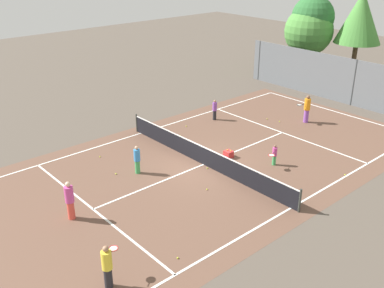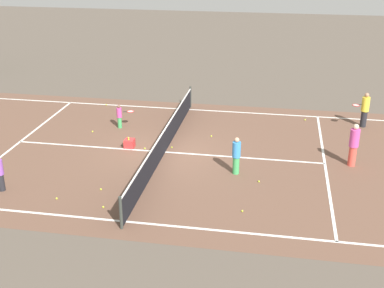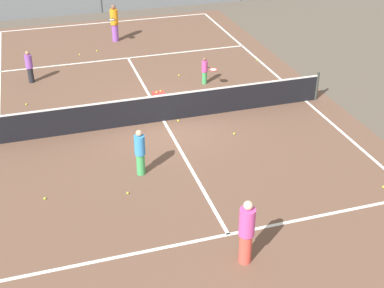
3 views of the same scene
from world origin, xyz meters
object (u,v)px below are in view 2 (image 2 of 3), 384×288
(player_5, at_px, (0,173))
(tennis_ball_7, at_px, (103,207))
(tennis_ball_0, at_px, (242,211))
(tennis_ball_10, at_px, (92,131))
(player_3, at_px, (354,144))
(tennis_ball_1, at_px, (106,105))
(tennis_ball_6, at_px, (305,120))
(tennis_ball_12, at_px, (145,148))
(tennis_ball_8, at_px, (101,189))
(player_2, at_px, (236,155))
(tennis_ball_2, at_px, (259,181))
(player_1, at_px, (365,109))
(tennis_ball_5, at_px, (57,198))
(player_0, at_px, (120,116))
(tennis_ball_13, at_px, (211,136))
(tennis_ball_3, at_px, (172,147))
(tennis_ball_9, at_px, (361,120))
(ball_crate, at_px, (129,143))

(player_5, relative_size, tennis_ball_7, 20.05)
(tennis_ball_0, distance_m, tennis_ball_10, 9.35)
(player_3, xyz_separation_m, tennis_ball_1, (5.38, 11.77, -0.84))
(tennis_ball_6, bearing_deg, tennis_ball_12, 125.22)
(tennis_ball_6, relative_size, tennis_ball_8, 1.00)
(tennis_ball_1, distance_m, tennis_ball_10, 3.84)
(player_2, relative_size, tennis_ball_12, 21.97)
(player_3, bearing_deg, player_5, 109.22)
(tennis_ball_1, bearing_deg, tennis_ball_2, -131.86)
(player_1, height_order, player_2, player_1)
(player_2, xyz_separation_m, tennis_ball_5, (-3.05, 5.77, -0.71))
(player_1, bearing_deg, player_0, 100.78)
(tennis_ball_12, bearing_deg, tennis_ball_5, 158.84)
(tennis_ball_0, xyz_separation_m, tennis_ball_13, (6.25, 1.89, 0.00))
(player_3, distance_m, tennis_ball_13, 6.14)
(tennis_ball_3, height_order, tennis_ball_10, same)
(player_3, height_order, tennis_ball_13, player_3)
(player_2, xyz_separation_m, tennis_ball_1, (6.88, 7.43, -0.71))
(player_3, height_order, tennis_ball_5, player_3)
(player_1, xyz_separation_m, tennis_ball_3, (-4.02, 8.20, -0.81))
(tennis_ball_8, bearing_deg, tennis_ball_13, -28.95)
(tennis_ball_0, bearing_deg, tennis_ball_9, -27.14)
(tennis_ball_6, xyz_separation_m, tennis_ball_13, (-2.88, 4.14, 0.00))
(tennis_ball_3, distance_m, tennis_ball_12, 1.13)
(tennis_ball_6, relative_size, tennis_ball_13, 1.00)
(ball_crate, bearing_deg, tennis_ball_10, 57.07)
(player_3, height_order, tennis_ball_7, player_3)
(player_5, height_order, tennis_ball_3, player_5)
(player_1, bearing_deg, tennis_ball_12, 115.00)
(tennis_ball_9, bearing_deg, tennis_ball_1, 89.39)
(player_1, xyz_separation_m, tennis_ball_9, (0.78, -0.04, -0.81))
(player_2, bearing_deg, player_3, -70.93)
(tennis_ball_2, height_order, tennis_ball_12, same)
(player_0, height_order, tennis_ball_2, player_0)
(player_2, distance_m, tennis_ball_9, 8.65)
(ball_crate, relative_size, tennis_ball_2, 6.47)
(tennis_ball_9, relative_size, tennis_ball_10, 1.00)
(player_0, bearing_deg, tennis_ball_2, -124.01)
(tennis_ball_9, distance_m, tennis_ball_10, 12.69)
(player_2, bearing_deg, tennis_ball_10, 65.47)
(player_2, xyz_separation_m, tennis_ball_10, (3.09, 6.78, -0.71))
(tennis_ball_2, xyz_separation_m, tennis_ball_13, (4.05, 2.31, 0.00))
(ball_crate, bearing_deg, tennis_ball_1, 28.44)
(player_3, height_order, tennis_ball_8, player_3)
(tennis_ball_13, bearing_deg, tennis_ball_12, 125.77)
(tennis_ball_0, bearing_deg, tennis_ball_6, -13.79)
(player_5, height_order, ball_crate, player_5)
(player_5, distance_m, tennis_ball_10, 6.01)
(tennis_ball_12, bearing_deg, tennis_ball_7, 179.19)
(tennis_ball_0, bearing_deg, tennis_ball_5, 92.47)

